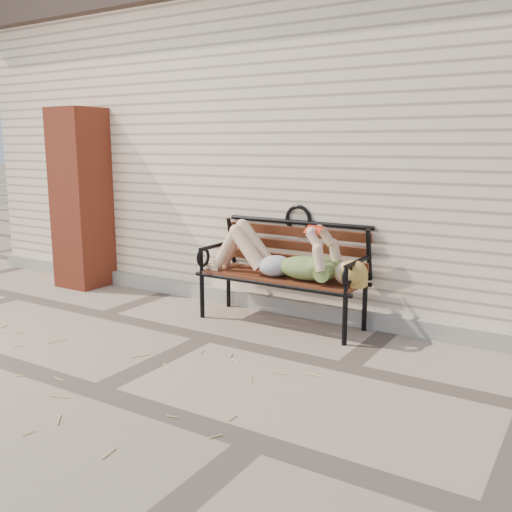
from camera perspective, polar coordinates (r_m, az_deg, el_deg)
The scene contains 8 objects.
ground at distance 4.88m, azimuth -4.87°, elevation -8.12°, with size 80.00×80.00×0.00m, color gray.
house_wall at distance 7.24m, azimuth 9.42°, elevation 10.15°, with size 8.00×4.00×3.00m, color beige.
house_roof at distance 7.40m, azimuth 9.86°, elevation 23.02°, with size 8.30×4.30×0.30m, color #3F322D.
foundation_strip at distance 5.63m, azimuth 1.02°, elevation -4.65°, with size 8.00×0.10×0.15m, color #AEA99D.
brick_pillar at distance 6.76m, azimuth -17.05°, elevation 5.51°, with size 0.50×0.50×2.00m, color #A73D25.
garden_bench at distance 5.16m, azimuth 3.04°, elevation -0.21°, with size 1.63×0.65×1.06m.
reading_woman at distance 5.04m, azimuth 2.47°, elevation -0.07°, with size 1.54×0.35×0.48m.
straw_scatter at distance 4.55m, azimuth -17.76°, elevation -10.02°, with size 2.86×1.65×0.01m.
Camera 1 is at (2.76, -3.69, 1.60)m, focal length 40.00 mm.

